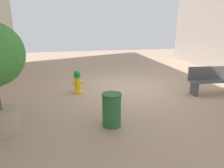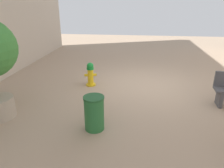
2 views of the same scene
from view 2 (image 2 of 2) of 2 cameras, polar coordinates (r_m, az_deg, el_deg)
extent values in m
plane|color=tan|center=(7.47, 9.49, -0.24)|extent=(23.40, 23.40, 0.00)
cylinder|color=gold|center=(7.38, -5.81, -0.11)|extent=(0.34, 0.34, 0.05)
cylinder|color=gold|center=(7.28, -5.89, 2.02)|extent=(0.20, 0.20, 0.53)
cylinder|color=#198C33|center=(7.19, -5.98, 4.24)|extent=(0.25, 0.25, 0.06)
sphere|color=#198C33|center=(7.16, -6.01, 4.95)|extent=(0.23, 0.23, 0.23)
cylinder|color=gold|center=(7.26, -7.06, 2.43)|extent=(0.15, 0.12, 0.09)
cylinder|color=gold|center=(7.26, -4.76, 2.55)|extent=(0.15, 0.12, 0.09)
cylinder|color=gold|center=(7.42, -5.95, 2.60)|extent=(0.15, 0.17, 0.12)
cube|color=#4C4C51|center=(6.59, 27.32, -3.44)|extent=(0.13, 0.40, 0.45)
cylinder|color=#266633|center=(4.77, -4.89, -8.13)|extent=(0.45, 0.45, 0.77)
cylinder|color=#1E5128|center=(4.58, -5.05, -3.73)|extent=(0.47, 0.47, 0.04)
camera|label=1|loc=(1.89, -87.28, -12.05)|focal=32.48mm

